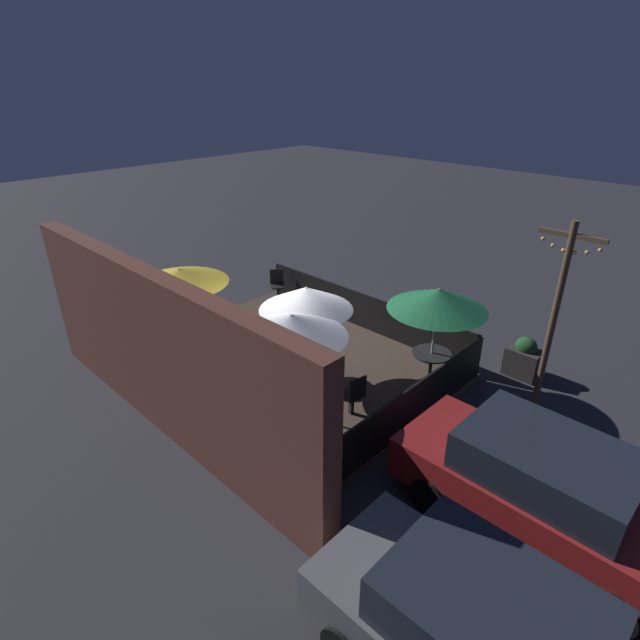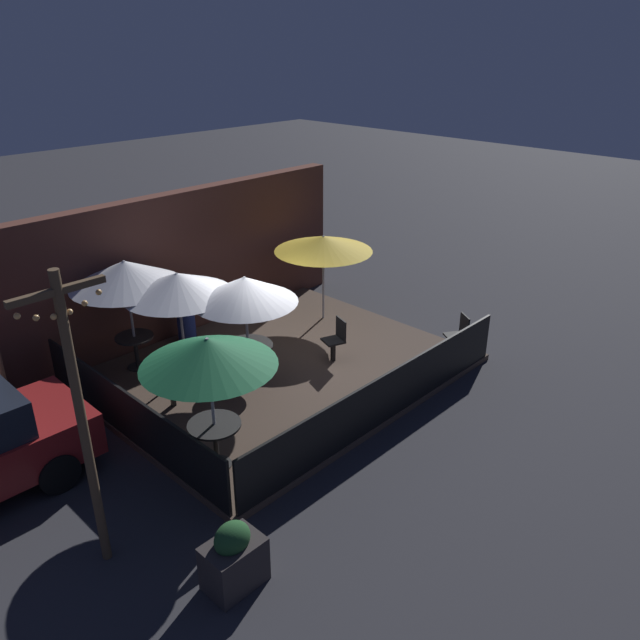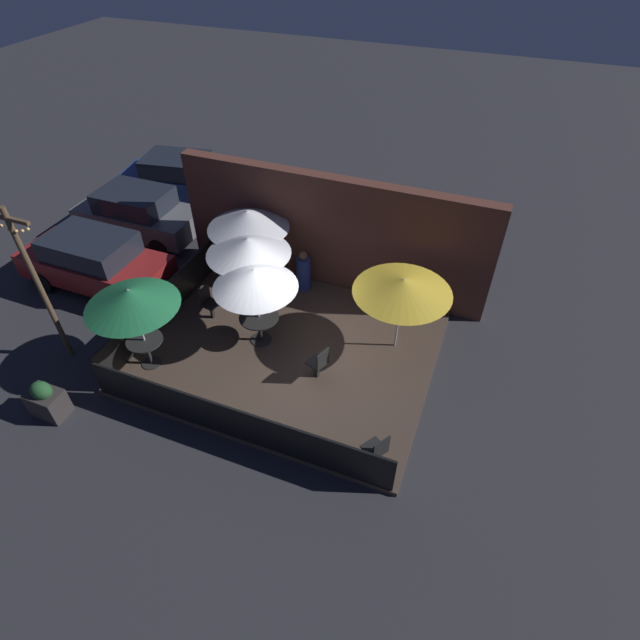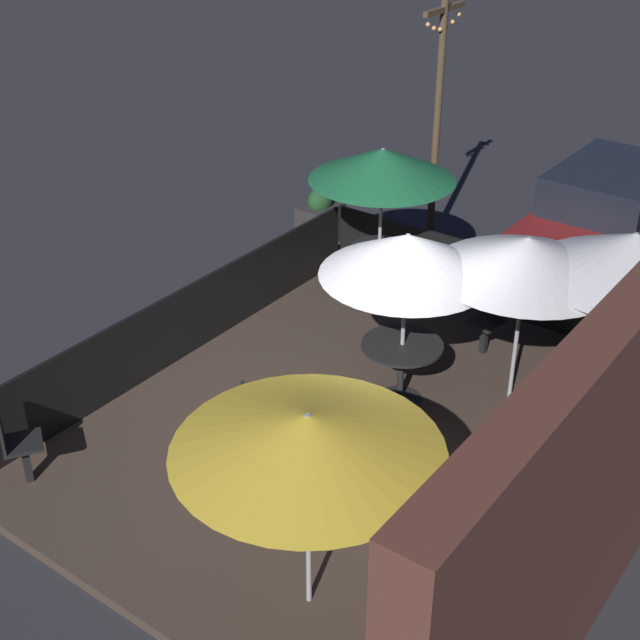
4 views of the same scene
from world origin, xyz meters
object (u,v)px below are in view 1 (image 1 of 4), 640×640
at_px(patio_umbrella_1, 269,350).
at_px(patio_umbrella_2, 438,299).
at_px(patio_chair_2, 354,394).
at_px(planter_box, 524,359).
at_px(patio_umbrella_0, 306,298).
at_px(patio_umbrella_3, 180,276).
at_px(parked_car_0, 541,487).
at_px(patio_umbrella_4, 291,326).
at_px(light_post, 553,320).
at_px(dining_table_0, 307,353).
at_px(patio_chair_0, 277,284).
at_px(patron_0, 213,398).
at_px(dining_table_1, 272,423).
at_px(patio_chair_1, 274,323).
at_px(dining_table_2, 431,359).

height_order(patio_umbrella_1, patio_umbrella_2, patio_umbrella_1).
distance_m(patio_chair_2, planter_box, 4.30).
xyz_separation_m(patio_umbrella_0, patio_umbrella_2, (-2.09, -1.67, 0.09)).
xyz_separation_m(patio_umbrella_3, patio_chair_2, (-4.80, -0.70, -1.37)).
bearing_deg(parked_car_0, patio_umbrella_4, 7.89).
height_order(patio_umbrella_3, patio_umbrella_4, patio_umbrella_4).
bearing_deg(patio_umbrella_4, patio_umbrella_2, -116.15).
xyz_separation_m(patio_chair_2, planter_box, (-1.68, -3.95, -0.19)).
height_order(patio_umbrella_2, light_post, light_post).
relative_size(dining_table_0, patio_chair_2, 1.06).
bearing_deg(patio_chair_0, light_post, 30.62).
distance_m(patio_umbrella_4, patron_0, 2.09).
xyz_separation_m(patio_umbrella_2, dining_table_1, (0.85, 3.75, -1.47)).
height_order(patio_chair_1, patio_chair_2, patio_chair_1).
bearing_deg(planter_box, dining_table_1, 69.96).
xyz_separation_m(patio_umbrella_4, patio_chair_0, (4.40, -3.49, -1.42)).
bearing_deg(patio_chair_1, patio_umbrella_2, 34.44).
distance_m(patio_umbrella_0, patio_chair_1, 2.39).
distance_m(patio_umbrella_2, patio_umbrella_3, 5.91).
height_order(patio_chair_2, parked_car_0, parked_car_0).
bearing_deg(patron_0, planter_box, -85.12).
xyz_separation_m(patio_umbrella_2, dining_table_2, (0.00, 0.00, -1.40)).
height_order(patio_umbrella_4, dining_table_2, patio_umbrella_4).
bearing_deg(patio_umbrella_4, parked_car_0, -172.64).
relative_size(patio_chair_0, planter_box, 0.99).
bearing_deg(dining_table_2, patio_chair_1, 14.82).
xyz_separation_m(patio_chair_1, patio_chair_2, (-3.44, 0.97, -0.00)).
relative_size(dining_table_1, parked_car_0, 0.18).
xyz_separation_m(patio_umbrella_3, patio_chair_1, (-1.37, -1.66, -1.36)).
bearing_deg(light_post, dining_table_1, 54.11).
height_order(light_post, parked_car_0, light_post).
relative_size(patio_umbrella_0, patio_umbrella_2, 0.97).
height_order(patio_umbrella_3, dining_table_2, patio_umbrella_3).
distance_m(patio_umbrella_3, patio_chair_1, 2.55).
distance_m(dining_table_1, patio_chair_1, 4.08).
bearing_deg(patio_umbrella_1, patio_umbrella_4, -62.73).
height_order(patio_umbrella_0, patio_umbrella_1, patio_umbrella_1).
height_order(patio_umbrella_4, patio_chair_1, patio_umbrella_4).
relative_size(patio_chair_0, light_post, 0.23).
distance_m(patio_umbrella_1, patio_umbrella_2, 3.84).
xyz_separation_m(patio_umbrella_1, patio_chair_0, (4.90, -4.47, -1.52)).
relative_size(patio_umbrella_4, parked_car_0, 0.51).
distance_m(patio_chair_0, patio_chair_1, 2.56).
distance_m(patio_umbrella_0, patio_umbrella_4, 1.31).
distance_m(dining_table_2, patron_0, 4.61).
xyz_separation_m(patio_umbrella_4, dining_table_2, (-1.36, -2.76, -1.33)).
distance_m(patio_umbrella_0, patio_umbrella_2, 2.68).
distance_m(patio_umbrella_2, parked_car_0, 4.10).
height_order(dining_table_1, patio_chair_1, patio_chair_1).
bearing_deg(planter_box, patio_umbrella_0, 47.58).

